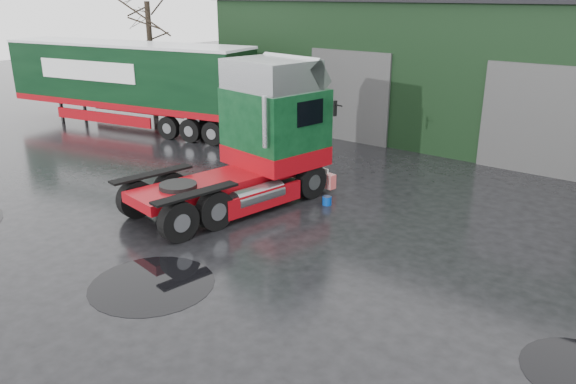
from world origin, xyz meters
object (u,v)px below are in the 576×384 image
object	(u,v)px
wash_bucket	(327,201)
tree_left	(149,36)
hero_tractor	(225,138)
trailer_left	(128,85)
tree_back_a	(483,19)

from	to	relation	value
wash_bucket	tree_left	size ratio (longest dim) A/B	0.03
hero_tractor	trailer_left	xyz separation A→B (m)	(-11.50, 5.15, -0.17)
wash_bucket	hero_tractor	bearing A→B (deg)	-138.98
trailer_left	tree_back_a	world-z (taller)	tree_back_a
trailer_left	tree_left	bearing A→B (deg)	12.19
tree_left	tree_back_a	bearing A→B (deg)	58.57
trailer_left	tree_left	size ratio (longest dim) A/B	1.57
hero_tractor	tree_back_a	world-z (taller)	tree_back_a
trailer_left	tree_left	xyz separation A→B (m)	(-1.00, 2.35, 2.18)
trailer_left	tree_back_a	bearing A→B (deg)	-37.01
trailer_left	wash_bucket	size ratio (longest dim) A/B	45.54
hero_tractor	tree_back_a	bearing A→B (deg)	102.91
hero_tractor	tree_left	size ratio (longest dim) A/B	0.85
trailer_left	tree_back_a	distance (m)	22.83
tree_left	tree_back_a	world-z (taller)	tree_back_a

